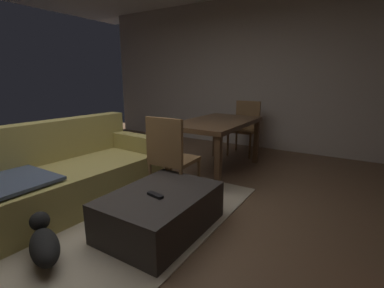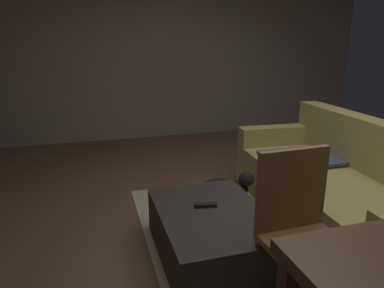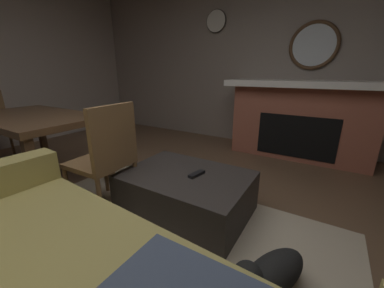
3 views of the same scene
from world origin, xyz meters
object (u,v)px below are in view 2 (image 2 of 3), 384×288
ottoman_coffee_table (212,235)px  tv_remote (206,205)px  dining_chair_west (301,224)px  small_dog (228,187)px  couch (340,188)px

ottoman_coffee_table → tv_remote: size_ratio=6.42×
tv_remote → ottoman_coffee_table: bearing=22.2°
tv_remote → dining_chair_west: bearing=36.9°
dining_chair_west → small_dog: dining_chair_west is taller
couch → dining_chair_west: bearing=-49.6°
couch → small_dog: (-0.60, -0.77, -0.14)m
couch → small_dog: couch is taller
couch → ottoman_coffee_table: (0.20, -1.22, -0.13)m
tv_remote → small_dog: size_ratio=0.31×
dining_chair_west → small_dog: bearing=174.4°
ottoman_coffee_table → tv_remote: tv_remote is taller
couch → dining_chair_west: (0.77, -0.91, 0.22)m
tv_remote → dining_chair_west: dining_chair_west is taller
ottoman_coffee_table → tv_remote: bearing=-168.4°
ottoman_coffee_table → couch: bearing=99.2°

